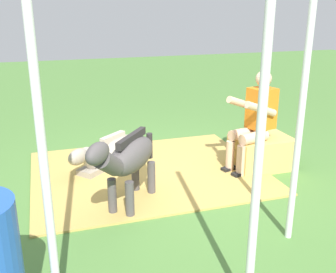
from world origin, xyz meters
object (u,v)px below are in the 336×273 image
tent_pole_left (302,106)px  tent_pole_right (41,141)px  pony_lying (112,151)px  soda_bottle (284,148)px  tent_pole_mid (260,143)px  hay_bale (261,152)px  pony_standing (128,158)px  person_seated (255,118)px

tent_pole_left → tent_pole_right: 2.12m
pony_lying → soda_bottle: bearing=168.5°
pony_lying → tent_pole_mid: 3.21m
hay_bale → pony_lying: (1.87, -0.69, -0.02)m
soda_bottle → tent_pole_left: (1.11, 1.79, 1.13)m
hay_bale → pony_standing: pony_standing is taller
soda_bottle → tent_pole_right: tent_pole_right is taller
hay_bale → tent_pole_right: (2.72, 1.86, 1.05)m
pony_lying → tent_pole_left: 2.80m
hay_bale → soda_bottle: 0.53m
tent_pole_left → tent_pole_mid: same height
soda_bottle → tent_pole_right: 3.98m
pony_standing → tent_pole_left: (-1.29, 1.02, 0.70)m
soda_bottle → tent_pole_right: bearing=32.9°
hay_bale → tent_pole_mid: bearing=58.0°
person_seated → tent_pole_left: 1.72m
person_seated → tent_pole_right: tent_pole_right is taller
person_seated → pony_lying: person_seated is taller
tent_pole_right → hay_bale: bearing=-145.6°
soda_bottle → tent_pole_mid: (1.92, 2.52, 1.13)m
pony_lying → tent_pole_mid: size_ratio=0.47×
person_seated → tent_pole_right: bearing=35.5°
tent_pole_mid → pony_standing: bearing=-74.9°
person_seated → tent_pole_mid: bearing=60.6°
person_seated → soda_bottle: (-0.64, -0.24, -0.57)m
pony_standing → soda_bottle: pony_standing is taller
pony_lying → person_seated: bearing=157.3°
soda_bottle → tent_pole_mid: 3.36m
pony_standing → tent_pole_right: bearing=58.0°
pony_lying → tent_pole_mid: bearing=98.1°
hay_bale → pony_standing: (1.91, 0.56, 0.35)m
tent_pole_left → tent_pole_right: (2.10, 0.28, 0.00)m
tent_pole_right → pony_lying: bearing=-108.5°
pony_lying → hay_bale: bearing=159.8°
person_seated → pony_lying: 1.93m
person_seated → pony_lying: size_ratio=1.09×
pony_standing → pony_lying: bearing=-92.0°
tent_pole_left → person_seated: bearing=-106.7°
pony_standing → pony_lying: pony_standing is taller
pony_lying → tent_pole_left: bearing=118.8°
tent_pole_right → person_seated: bearing=-144.5°
tent_pole_right → pony_standing: bearing=-122.0°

